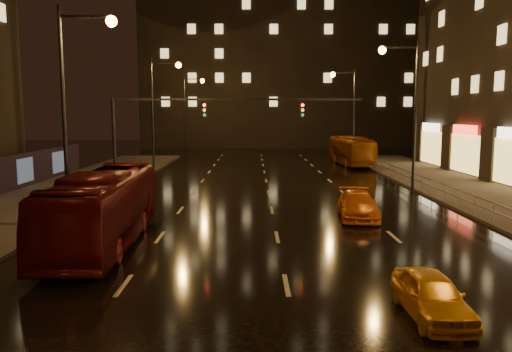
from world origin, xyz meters
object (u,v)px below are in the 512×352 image
(taxi_far, at_px, (358,205))
(bus_curb, at_px, (351,151))
(bus_red, at_px, (104,208))
(taxi_near, at_px, (432,295))

(taxi_far, bearing_deg, bus_curb, 85.40)
(bus_red, distance_m, bus_curb, 35.13)
(bus_curb, distance_m, taxi_near, 39.05)
(bus_curb, bearing_deg, taxi_near, -101.41)
(bus_curb, distance_m, taxi_far, 26.69)
(bus_red, height_order, bus_curb, bus_red)
(bus_red, distance_m, taxi_near, 12.93)
(bus_red, bearing_deg, taxi_far, 21.89)
(bus_curb, relative_size, taxi_far, 2.29)
(bus_curb, height_order, taxi_far, bus_curb)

